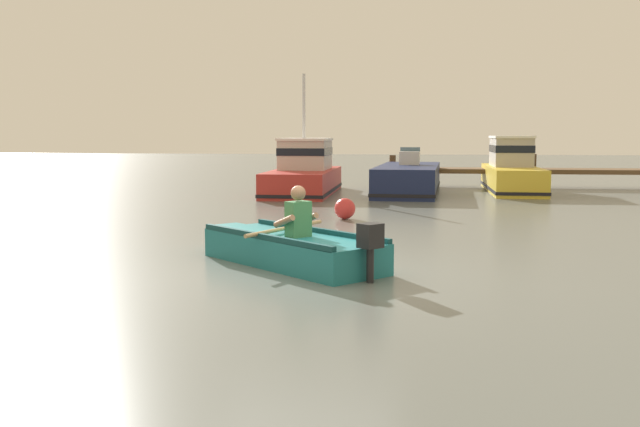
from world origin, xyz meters
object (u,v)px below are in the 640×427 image
(moored_boat_red, at_px, (304,173))
(moored_boat_yellow, at_px, (512,171))
(mooring_buoy, at_px, (345,209))
(rowboat_with_person, at_px, (289,248))
(moored_boat_navy, at_px, (408,180))

(moored_boat_red, bearing_deg, moored_boat_yellow, 13.92)
(moored_boat_yellow, height_order, mooring_buoy, moored_boat_yellow)
(moored_boat_red, distance_m, mooring_buoy, 7.29)
(rowboat_with_person, bearing_deg, moored_boat_red, 97.83)
(rowboat_with_person, relative_size, moored_boat_navy, 0.50)
(rowboat_with_person, bearing_deg, mooring_buoy, 87.33)
(rowboat_with_person, relative_size, moored_boat_red, 0.56)
(moored_boat_yellow, distance_m, mooring_buoy, 9.96)
(rowboat_with_person, distance_m, moored_boat_navy, 13.41)
(rowboat_with_person, bearing_deg, moored_boat_yellow, 70.58)
(mooring_buoy, bearing_deg, moored_boat_red, 106.16)
(moored_boat_red, xyz_separation_m, moored_boat_yellow, (6.86, 1.70, 0.03))
(moored_boat_navy, bearing_deg, moored_boat_yellow, 18.70)
(moored_boat_navy, distance_m, moored_boat_yellow, 3.66)
(moored_boat_red, xyz_separation_m, mooring_buoy, (2.03, -6.99, -0.43))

